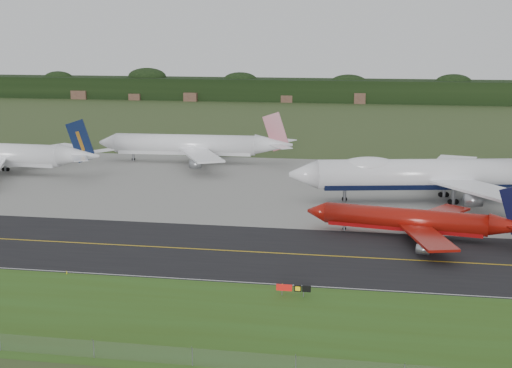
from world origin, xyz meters
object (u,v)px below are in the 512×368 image
object	(u,v)px
jet_red_737	(417,221)
taxiway_sign	(293,288)
jet_star_tail	(195,145)
jet_ba_747	(443,174)

from	to	relation	value
jet_red_737	taxiway_sign	distance (m)	39.37
jet_star_tail	taxiway_sign	bearing A→B (deg)	-68.19
jet_star_tail	taxiway_sign	world-z (taller)	jet_star_tail
jet_star_tail	jet_red_737	bearing A→B (deg)	-48.65
jet_ba_747	jet_star_tail	bearing A→B (deg)	150.80
jet_star_tail	taxiway_sign	size ratio (longest dim) A/B	11.44
jet_ba_747	jet_red_737	distance (m)	31.91
jet_ba_747	taxiway_sign	bearing A→B (deg)	-111.97
jet_ba_747	jet_star_tail	distance (m)	77.40
jet_star_tail	taxiway_sign	distance (m)	111.03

